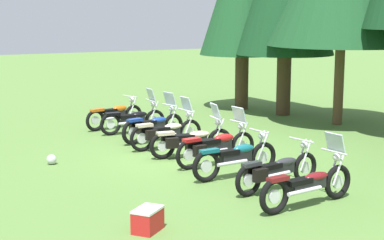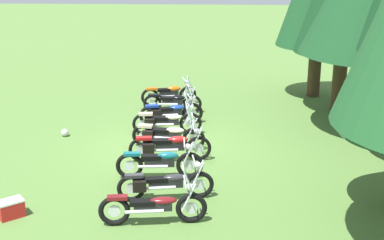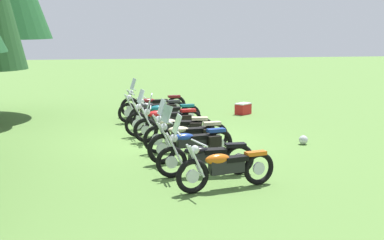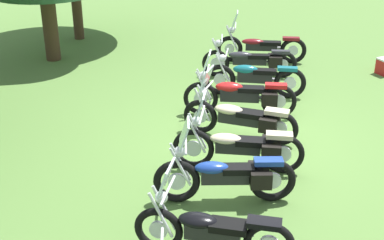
{
  "view_description": "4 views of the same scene",
  "coord_description": "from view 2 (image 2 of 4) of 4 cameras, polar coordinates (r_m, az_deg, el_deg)",
  "views": [
    {
      "loc": [
        13.69,
        -7.11,
        3.71
      ],
      "look_at": [
        -1.32,
        0.73,
        0.69
      ],
      "focal_mm": 57.47,
      "sensor_mm": 36.0,
      "label": 1
    },
    {
      "loc": [
        15.2,
        1.43,
        5.9
      ],
      "look_at": [
        0.03,
        0.73,
        0.9
      ],
      "focal_mm": 50.33,
      "sensor_mm": 36.0,
      "label": 2
    },
    {
      "loc": [
        -14.81,
        2.12,
        3.16
      ],
      "look_at": [
        -1.08,
        -0.29,
        0.8
      ],
      "focal_mm": 51.9,
      "sensor_mm": 36.0,
      "label": 3
    },
    {
      "loc": [
        -9.18,
        -1.15,
        4.67
      ],
      "look_at": [
        -1.1,
        0.68,
        0.83
      ],
      "focal_mm": 50.27,
      "sensor_mm": 36.0,
      "label": 4
    }
  ],
  "objects": [
    {
      "name": "motorcycle_7",
      "position": [
        12.99,
        -3.03,
        -6.74
      ],
      "size": [
        0.8,
        2.33,
        0.99
      ],
      "rotation": [
        0.0,
        0.0,
        1.74
      ],
      "color": "black",
      "rests_on": "ground_plane"
    },
    {
      "name": "motorcycle_2",
      "position": [
        18.26,
        -2.29,
        0.88
      ],
      "size": [
        0.84,
        2.16,
        1.37
      ],
      "rotation": [
        0.0,
        0.0,
        1.81
      ],
      "color": "black",
      "rests_on": "ground_plane"
    },
    {
      "name": "motorcycle_6",
      "position": [
        14.13,
        -3.38,
        -4.48
      ],
      "size": [
        0.68,
        2.3,
        1.01
      ],
      "rotation": [
        0.0,
        0.0,
        1.65
      ],
      "color": "black",
      "rests_on": "ground_plane"
    },
    {
      "name": "motorcycle_1",
      "position": [
        19.58,
        -2.01,
        2.05
      ],
      "size": [
        0.71,
        2.14,
        1.35
      ],
      "rotation": [
        0.0,
        0.0,
        1.58
      ],
      "color": "black",
      "rests_on": "ground_plane"
    },
    {
      "name": "motorcycle_5",
      "position": [
        15.19,
        -2.43,
        -2.68
      ],
      "size": [
        0.73,
        2.34,
        1.37
      ],
      "rotation": [
        0.0,
        0.0,
        1.69
      ],
      "color": "black",
      "rests_on": "ground_plane"
    },
    {
      "name": "motorcycle_3",
      "position": [
        17.32,
        -2.76,
        -0.08
      ],
      "size": [
        0.76,
        2.24,
        1.37
      ],
      "rotation": [
        0.0,
        0.0,
        1.66
      ],
      "color": "black",
      "rests_on": "ground_plane"
    },
    {
      "name": "motorcycle_4",
      "position": [
        16.19,
        -2.65,
        -1.46
      ],
      "size": [
        0.75,
        2.25,
        1.35
      ],
      "rotation": [
        0.0,
        0.0,
        1.45
      ],
      "color": "black",
      "rests_on": "ground_plane"
    },
    {
      "name": "picnic_cooler",
      "position": [
        12.96,
        -18.64,
        -8.88
      ],
      "size": [
        0.64,
        0.67,
        0.41
      ],
      "color": "red",
      "rests_on": "ground_plane"
    },
    {
      "name": "motorcycle_0",
      "position": [
        20.57,
        -2.41,
        2.82
      ],
      "size": [
        0.8,
        2.1,
        0.99
      ],
      "rotation": [
        0.0,
        0.0,
        1.82
      ],
      "color": "black",
      "rests_on": "ground_plane"
    },
    {
      "name": "motorcycle_8",
      "position": [
        11.93,
        -4.0,
        -9.05
      ],
      "size": [
        0.66,
        2.38,
        1.36
      ],
      "rotation": [
        0.0,
        0.0,
        1.7
      ],
      "color": "black",
      "rests_on": "ground_plane"
    },
    {
      "name": "dropped_helmet",
      "position": [
        17.72,
        -13.32,
        -1.31
      ],
      "size": [
        0.25,
        0.25,
        0.25
      ],
      "primitive_type": "sphere",
      "color": "silver",
      "rests_on": "ground_plane"
    },
    {
      "name": "ground_plane",
      "position": [
        16.37,
        -2.54,
        -2.92
      ],
      "size": [
        80.0,
        80.0,
        0.0
      ],
      "primitive_type": "plane",
      "color": "#547A38"
    }
  ]
}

